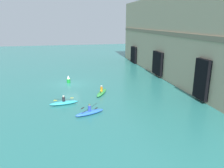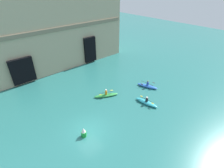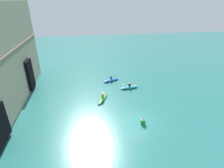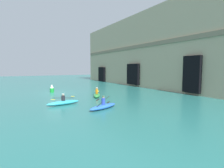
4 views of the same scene
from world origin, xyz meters
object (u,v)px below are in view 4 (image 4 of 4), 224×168
at_px(kayak_blue, 103,106).
at_px(marker_buoy, 52,89).
at_px(kayak_green, 97,95).
at_px(kayak_cyan, 63,102).

xyz_separation_m(kayak_blue, marker_buoy, (-13.04, -1.83, 0.30)).
height_order(kayak_blue, kayak_green, kayak_blue).
bearing_deg(kayak_blue, marker_buoy, 77.29).
distance_m(kayak_cyan, kayak_green, 5.81).
height_order(kayak_cyan, kayak_green, kayak_green).
height_order(kayak_green, marker_buoy, marker_buoy).
bearing_deg(marker_buoy, kayak_blue, 7.99).
bearing_deg(kayak_blue, kayak_green, 49.12).
xyz_separation_m(kayak_cyan, marker_buoy, (-9.58, 0.80, 0.30)).
distance_m(kayak_blue, kayak_cyan, 4.35).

